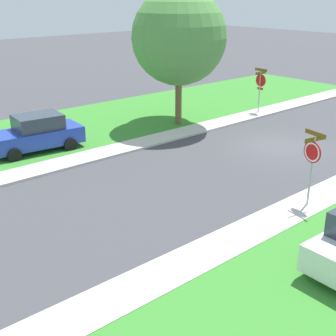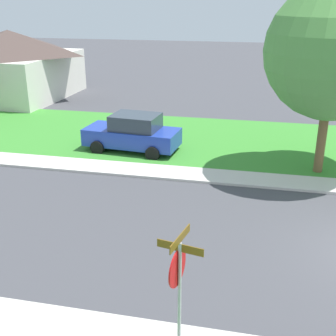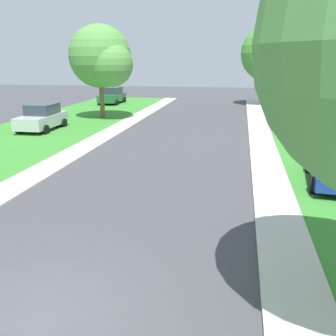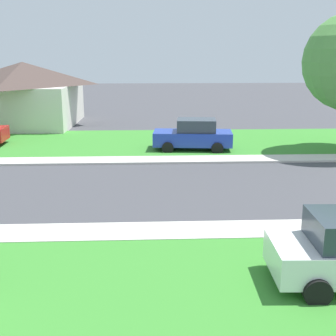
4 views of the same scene
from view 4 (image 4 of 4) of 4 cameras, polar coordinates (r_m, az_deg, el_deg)
name	(u,v)px [view 4 (image 4 of 4)]	position (r m, az deg, el deg)	size (l,w,h in m)	color
sidewalk_east	(143,160)	(23.09, -3.10, 1.00)	(1.40, 56.00, 0.10)	beige
lawn_east	(144,142)	(27.68, -3.04, 3.25)	(8.00, 56.00, 0.08)	#38842D
sidewalk_west	(141,232)	(14.12, -3.33, -7.95)	(1.40, 56.00, 0.10)	beige
lawn_west	(139,320)	(9.94, -3.62, -18.41)	(8.00, 56.00, 0.08)	#38842D
car_blue_driveway_right	(194,135)	(25.38, 3.21, 4.14)	(2.35, 4.46, 1.76)	#1E389E
house_right_setback	(24,93)	(35.61, -17.47, 8.93)	(9.22, 8.06, 4.60)	silver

